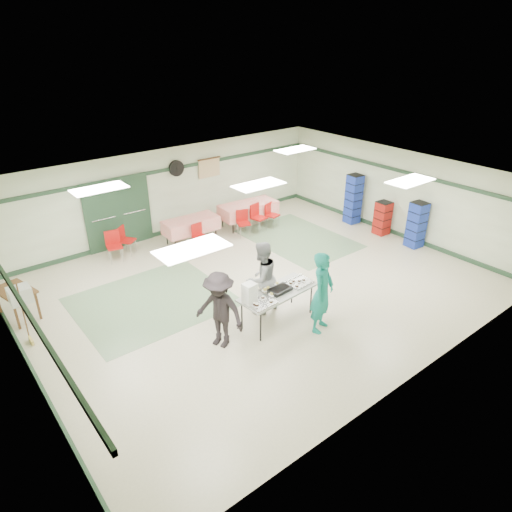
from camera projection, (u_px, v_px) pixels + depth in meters
floor at (258, 285)px, 11.71m from camera, size 11.00×11.00×0.00m
ceiling at (259, 184)px, 10.51m from camera, size 11.00×11.00×0.00m
wall_back at (169, 191)px, 14.26m from camera, size 11.00×0.00×11.00m
wall_front at (420, 320)px, 7.95m from camera, size 11.00×0.00×11.00m
wall_left at (16, 316)px, 8.04m from camera, size 0.00×9.00×9.00m
wall_right at (396, 192)px, 14.17m from camera, size 0.00×9.00×9.00m
trim_back at (167, 170)px, 13.93m from camera, size 11.00×0.06×0.10m
baseboard_back at (173, 230)px, 14.81m from camera, size 11.00×0.06×0.12m
trim_left at (8, 281)px, 7.75m from camera, size 0.06×9.00×0.10m
baseboard_left at (34, 373)px, 8.63m from camera, size 0.06×9.00×0.12m
trim_right at (399, 171)px, 13.84m from camera, size 0.06×9.00×0.10m
baseboard_right at (390, 231)px, 14.73m from camera, size 0.06×9.00×0.12m
green_patch_a at (152, 301)px, 11.01m from camera, size 3.50×3.00×0.01m
green_patch_b at (298, 239)px, 14.32m from camera, size 2.50×3.50×0.01m
double_door_left at (103, 217)px, 13.13m from camera, size 0.90×0.06×2.10m
double_door_right at (133, 210)px, 13.66m from camera, size 0.90×0.06×2.10m
door_frame at (119, 213)px, 13.38m from camera, size 2.00×0.03×2.15m
wall_fan at (176, 168)px, 14.08m from camera, size 0.50×0.10×0.50m
scroll_banner at (209, 168)px, 14.83m from camera, size 0.80×0.02×0.60m
serving_table at (278, 293)px, 9.97m from camera, size 1.88×0.87×0.76m
sheet_tray_right at (299, 283)px, 10.28m from camera, size 0.60×0.47×0.02m
sheet_tray_mid at (274, 290)px, 9.99m from camera, size 0.60×0.47×0.02m
sheet_tray_left at (262, 304)px, 9.49m from camera, size 0.61×0.48×0.02m
baking_pan at (280, 290)px, 9.94m from camera, size 0.52×0.35×0.08m
foam_box_stack at (249, 294)px, 9.42m from camera, size 0.27×0.25×0.47m
volunteer_teal at (322, 292)px, 9.61m from camera, size 0.79×0.67×1.83m
volunteer_grey at (261, 278)px, 10.28m from camera, size 0.89×0.72×1.73m
volunteer_dark at (219, 310)px, 9.14m from camera, size 0.99×1.24×1.68m
dining_table_a at (248, 209)px, 15.09m from camera, size 1.99×0.99×0.77m
dining_table_b at (191, 225)px, 13.86m from camera, size 1.70×0.81×0.77m
chair_a at (257, 215)px, 14.65m from camera, size 0.50×0.50×0.90m
chair_b at (243, 220)px, 14.35m from camera, size 0.50×0.50×0.83m
chair_c at (271, 213)px, 14.99m from camera, size 0.46×0.46×0.81m
chair_d at (199, 234)px, 13.45m from camera, size 0.40×0.40×0.79m
chair_loose_a at (124, 238)px, 13.13m from camera, size 0.55×0.55×0.84m
chair_loose_b at (113, 243)px, 12.77m from camera, size 0.48×0.48×0.87m
crate_stack_blue_a at (353, 199)px, 15.16m from camera, size 0.46×0.46×1.67m
crate_stack_red at (382, 218)px, 14.43m from camera, size 0.44×0.44×1.08m
crate_stack_blue_b at (417, 225)px, 13.51m from camera, size 0.47×0.47×1.40m
printer_table at (15, 293)px, 10.10m from camera, size 0.83×1.07×0.74m
office_printer at (20, 295)px, 9.52m from camera, size 0.44×0.39×0.34m
broom at (23, 312)px, 9.26m from camera, size 0.09×0.23×1.42m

